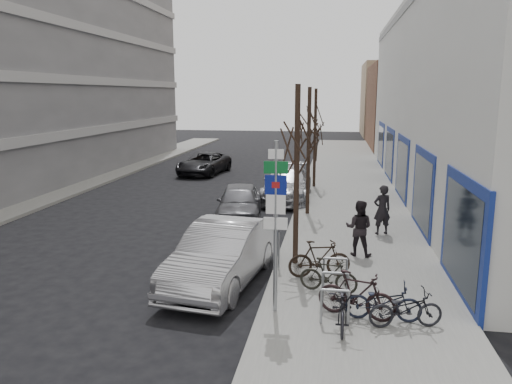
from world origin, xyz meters
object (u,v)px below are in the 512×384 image
(meter_back, at_px, (303,180))
(parked_car_back, at_px, (287,184))
(tree_near, at_px, (297,133))
(bike_far_curb, at_px, (406,306))
(tree_far, at_px, (315,115))
(parked_car_front, at_px, (222,254))
(highway_sign_pole, at_px, (276,217))
(lane_car, at_px, (204,163))
(bike_near_left, at_px, (343,302))
(bike_rack, at_px, (335,284))
(bike_near_right, at_px, (357,294))
(bike_mid_inner, at_px, (329,275))
(bike_mid_curb, at_px, (383,299))
(tree_mid, at_px, (309,121))
(meter_front, at_px, (279,243))
(meter_mid, at_px, (294,203))
(bike_far_inner, at_px, (320,258))
(pedestrian_near, at_px, (382,210))
(pedestrian_far, at_px, (359,228))
(parked_car_mid, at_px, (239,202))

(meter_back, relative_size, parked_car_back, 0.23)
(tree_near, relative_size, bike_far_curb, 3.34)
(tree_near, height_order, tree_far, same)
(parked_car_front, bearing_deg, highway_sign_pole, -39.96)
(lane_car, bearing_deg, bike_far_curb, -56.59)
(bike_near_left, bearing_deg, bike_rack, 98.84)
(highway_sign_pole, bearing_deg, bike_near_right, -1.80)
(bike_near_right, distance_m, lane_car, 22.64)
(bike_mid_inner, distance_m, lane_car, 21.08)
(parked_car_back, bearing_deg, tree_far, 67.93)
(bike_near_right, relative_size, bike_far_curb, 1.12)
(meter_back, xyz_separation_m, bike_far_curb, (3.19, -14.40, -0.26))
(tree_far, relative_size, bike_mid_curb, 3.21)
(tree_near, distance_m, bike_near_left, 5.46)
(bike_mid_curb, bearing_deg, bike_near_right, 86.36)
(tree_mid, distance_m, lane_car, 13.42)
(meter_front, xyz_separation_m, parked_car_front, (-1.46, -1.12, -0.06))
(highway_sign_pole, bearing_deg, tree_near, 86.74)
(meter_mid, relative_size, bike_far_inner, 0.71)
(tree_near, xyz_separation_m, meter_mid, (-0.45, 5.00, -3.19))
(tree_far, bearing_deg, tree_near, -90.00)
(highway_sign_pole, xyz_separation_m, bike_rack, (1.40, 0.61, -1.80))
(bike_near_right, bearing_deg, parked_car_front, 78.87)
(pedestrian_near, bearing_deg, tree_near, 31.37)
(highway_sign_pole, relative_size, bike_near_right, 2.28)
(bike_mid_inner, bearing_deg, tree_mid, 17.72)
(bike_near_left, xyz_separation_m, lane_car, (-8.79, 21.21, -0.01))
(tree_near, xyz_separation_m, bike_near_left, (1.38, -4.05, -3.39))
(meter_front, xyz_separation_m, meter_mid, (0.00, 5.50, 0.00))
(pedestrian_near, bearing_deg, meter_front, 30.85)
(tree_far, distance_m, bike_near_left, 17.44)
(bike_far_inner, relative_size, parked_car_back, 0.32)
(meter_back, height_order, parked_car_front, parked_car_front)
(bike_mid_inner, distance_m, pedestrian_far, 3.36)
(tree_far, bearing_deg, lane_car, 150.75)
(parked_car_front, bearing_deg, meter_front, 45.34)
(meter_back, height_order, bike_near_left, meter_back)
(highway_sign_pole, relative_size, bike_far_curb, 2.55)
(bike_near_right, bearing_deg, highway_sign_pole, 105.50)
(parked_car_back, bearing_deg, bike_mid_curb, -76.38)
(parked_car_mid, bearing_deg, pedestrian_near, -25.50)
(bike_rack, height_order, tree_far, tree_far)
(tree_far, height_order, bike_mid_inner, tree_far)
(pedestrian_far, bearing_deg, bike_near_right, 98.74)
(tree_far, distance_m, parked_car_front, 15.10)
(bike_near_left, xyz_separation_m, pedestrian_far, (0.55, 5.11, 0.34))
(bike_rack, relative_size, pedestrian_far, 1.25)
(bike_near_right, height_order, parked_car_front, parked_car_front)
(tree_near, relative_size, bike_near_right, 2.98)
(meter_mid, height_order, bike_near_right, meter_mid)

